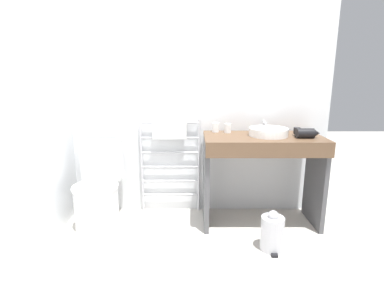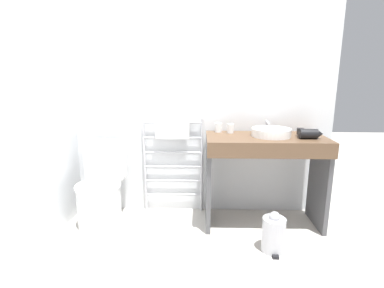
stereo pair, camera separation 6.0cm
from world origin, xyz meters
name	(u,v)px [view 1 (the left image)]	position (x,y,z in m)	size (l,w,h in m)	color
wall_back	(195,96)	(0.00, 1.61, 1.21)	(2.73, 0.12, 2.42)	silver
wall_side	(20,104)	(-1.30, 0.78, 1.21)	(0.12, 2.30, 2.42)	silver
toilet	(100,194)	(-0.91, 1.21, 0.32)	(0.42, 0.56, 0.80)	white
towel_radiator	(171,149)	(-0.24, 1.51, 0.69)	(0.62, 0.06, 0.99)	silver
vanity_counter	(263,164)	(0.64, 1.24, 0.60)	(1.09, 0.54, 0.87)	brown
sink_basin	(270,132)	(0.69, 1.27, 0.91)	(0.36, 0.36, 0.07)	white
faucet	(265,124)	(0.69, 1.46, 0.94)	(0.02, 0.10, 0.11)	silver
cup_near_wall	(217,127)	(0.21, 1.45, 0.91)	(0.07, 0.07, 0.09)	white
cup_near_edge	(229,128)	(0.33, 1.41, 0.91)	(0.06, 0.06, 0.09)	white
hair_dryer	(307,133)	(1.00, 1.18, 0.91)	(0.21, 0.18, 0.09)	black
trash_bin	(273,233)	(0.64, 0.79, 0.15)	(0.19, 0.22, 0.35)	#B7B7BC
bath_mat	(88,262)	(-0.84, 0.60, 0.01)	(0.56, 0.36, 0.01)	#B2BCCC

